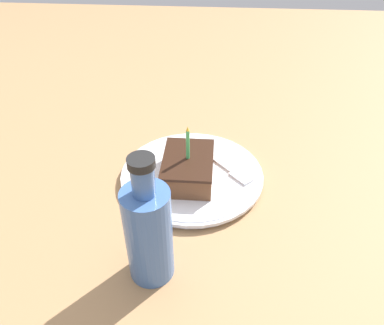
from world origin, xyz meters
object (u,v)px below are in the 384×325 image
at_px(cake_slice, 188,168).
at_px(fork, 225,166).
at_px(bottle, 148,232).
at_px(plate, 192,175).

bearing_deg(cake_slice, fork, -151.22).
xyz_separation_m(cake_slice, bottle, (0.04, 0.21, 0.05)).
height_order(plate, cake_slice, cake_slice).
xyz_separation_m(cake_slice, fork, (-0.07, -0.04, -0.02)).
distance_m(cake_slice, fork, 0.08).
bearing_deg(cake_slice, bottle, 79.33).
bearing_deg(fork, bottle, 65.80).
relative_size(fork, bottle, 0.59).
bearing_deg(plate, fork, -161.34).
relative_size(plate, fork, 2.18).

